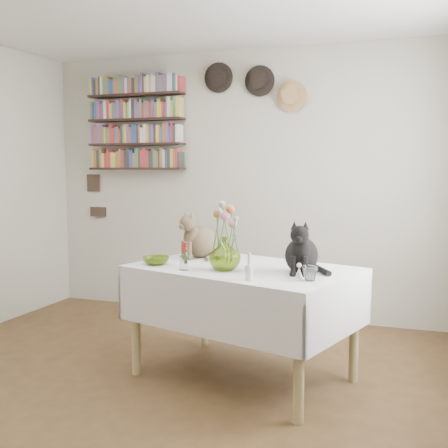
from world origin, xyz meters
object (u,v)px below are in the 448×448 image
at_px(bookshelf_unit, 136,124).
at_px(tabby_cat, 202,233).
at_px(black_cat, 302,246).
at_px(dining_table, 243,295).
at_px(flower_vase, 225,254).

bearing_deg(bookshelf_unit, tabby_cat, -45.69).
distance_m(black_cat, bookshelf_unit, 2.69).
bearing_deg(tabby_cat, black_cat, 7.75).
height_order(dining_table, tabby_cat, tabby_cat).
relative_size(dining_table, flower_vase, 7.52).
bearing_deg(dining_table, bookshelf_unit, 136.76).
distance_m(tabby_cat, black_cat, 0.88).
bearing_deg(black_cat, tabby_cat, 151.62).
bearing_deg(bookshelf_unit, black_cat, -38.00).
bearing_deg(black_cat, bookshelf_unit, 136.81).
height_order(tabby_cat, black_cat, tabby_cat).
relative_size(tabby_cat, black_cat, 1.03).
xyz_separation_m(dining_table, flower_vase, (-0.08, -0.15, 0.29)).
xyz_separation_m(black_cat, flower_vase, (-0.48, -0.09, -0.06)).
height_order(tabby_cat, bookshelf_unit, bookshelf_unit).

